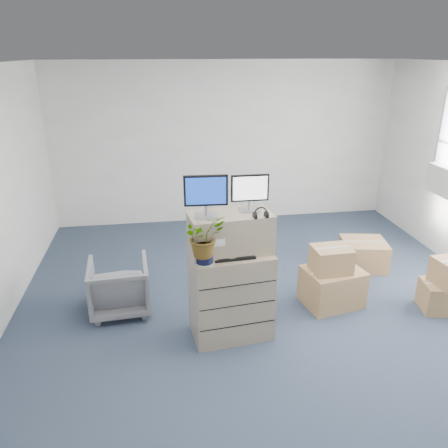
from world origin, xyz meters
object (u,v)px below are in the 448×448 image
(monitor_left, at_px, (206,194))
(filing_cabinet_lower, at_px, (231,295))
(monitor_right, at_px, (250,191))
(potted_plant, at_px, (204,241))
(water_bottle, at_px, (237,241))
(keyboard, at_px, (234,257))
(office_chair, at_px, (119,284))

(monitor_left, bearing_deg, filing_cabinet_lower, 4.23)
(monitor_right, distance_m, potted_plant, 0.70)
(monitor_left, bearing_deg, water_bottle, 14.80)
(keyboard, height_order, potted_plant, potted_plant)
(monitor_right, xyz_separation_m, office_chair, (-1.44, 0.56, -1.26))
(keyboard, distance_m, water_bottle, 0.20)
(monitor_right, height_order, potted_plant, monitor_right)
(keyboard, distance_m, potted_plant, 0.39)
(filing_cabinet_lower, relative_size, water_bottle, 4.48)
(filing_cabinet_lower, relative_size, potted_plant, 1.83)
(filing_cabinet_lower, bearing_deg, monitor_left, 175.10)
(keyboard, bearing_deg, monitor_left, 156.28)
(monitor_right, relative_size, water_bottle, 1.77)
(monitor_left, distance_m, monitor_right, 0.47)
(filing_cabinet_lower, height_order, office_chair, filing_cabinet_lower)
(monitor_left, relative_size, keyboard, 1.02)
(monitor_right, distance_m, keyboard, 0.68)
(filing_cabinet_lower, distance_m, monitor_right, 1.15)
(keyboard, xyz_separation_m, office_chair, (-1.24, 0.77, -0.64))
(monitor_left, distance_m, potted_plant, 0.46)
(monitor_left, distance_m, keyboard, 0.71)
(monitor_left, bearing_deg, keyboard, -16.79)
(filing_cabinet_lower, height_order, monitor_right, monitor_right)
(monitor_right, xyz_separation_m, potted_plant, (-0.50, -0.29, -0.40))
(filing_cabinet_lower, bearing_deg, keyboard, -92.46)
(monitor_right, bearing_deg, filing_cabinet_lower, -152.92)
(potted_plant, bearing_deg, monitor_right, 30.05)
(monitor_right, distance_m, office_chair, 2.00)
(monitor_left, xyz_separation_m, monitor_right, (0.46, 0.11, -0.02))
(potted_plant, distance_m, office_chair, 1.54)
(potted_plant, bearing_deg, filing_cabinet_lower, 31.97)
(monitor_left, xyz_separation_m, keyboard, (0.26, -0.09, -0.65))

